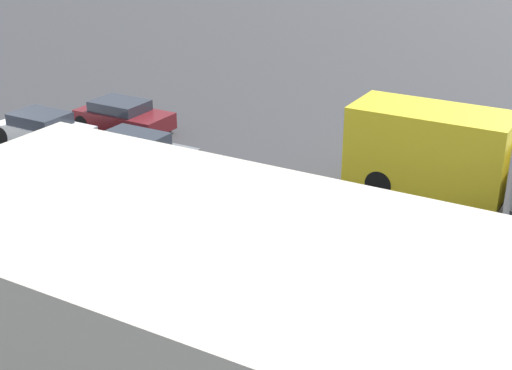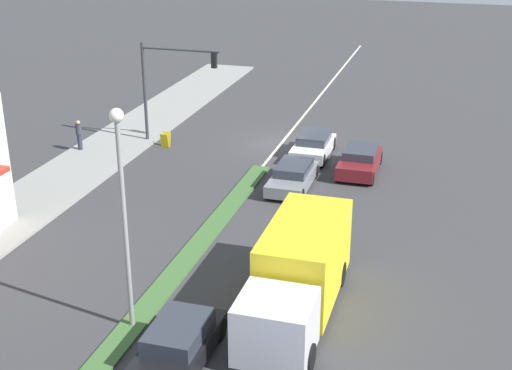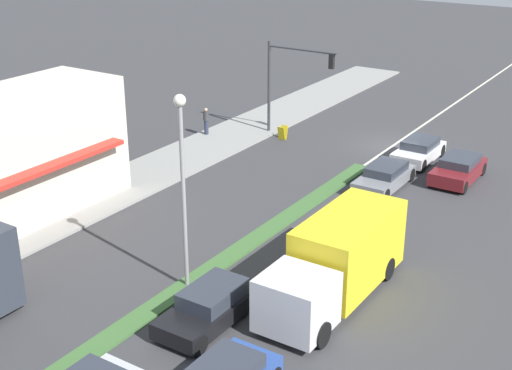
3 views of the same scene
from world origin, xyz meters
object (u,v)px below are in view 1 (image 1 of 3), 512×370
Objects in this scene: sedan_maroon at (124,116)px; van_white at (44,129)px; delivery_truck at (457,156)px; suv_grey at (138,150)px.

van_white is at bearing -31.15° from sedan_maroon.
delivery_truck is 1.94× the size of van_white.
suv_grey is (0.00, 4.68, -0.02)m from van_white.
sedan_maroon is (0.00, -13.74, -0.84)m from delivery_truck.
delivery_truck is 1.80× the size of suv_grey.
delivery_truck is at bearing 104.60° from suv_grey.
delivery_truck is 15.71m from van_white.
delivery_truck reaches higher than van_white.
sedan_maroon is 0.95× the size of suv_grey.
delivery_truck is 11.14m from suv_grey.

